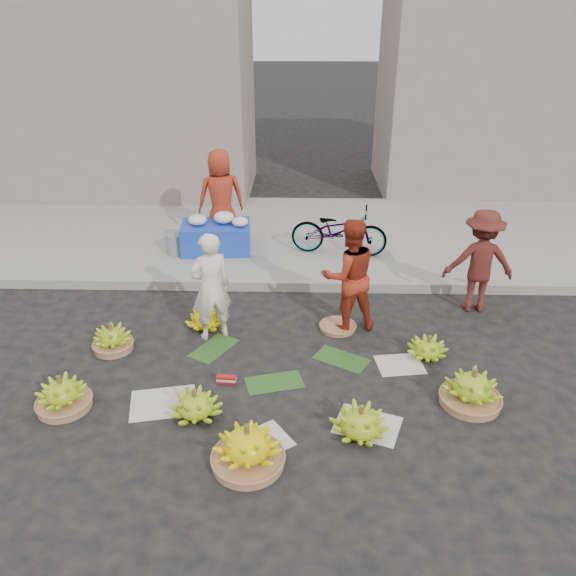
{
  "coord_description": "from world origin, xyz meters",
  "views": [
    {
      "loc": [
        0.2,
        -5.46,
        3.9
      ],
      "look_at": [
        0.03,
        0.84,
        0.7
      ],
      "focal_mm": 35.0,
      "sensor_mm": 36.0,
      "label": 1
    }
  ],
  "objects_px": {
    "banana_bunch_4": "(472,389)",
    "banana_bunch_0": "(62,395)",
    "bicycle": "(339,230)",
    "flower_table": "(216,235)",
    "vendor_cream": "(211,287)"
  },
  "relations": [
    {
      "from": "banana_bunch_0",
      "to": "bicycle",
      "type": "distance_m",
      "value": 5.11
    },
    {
      "from": "vendor_cream",
      "to": "flower_table",
      "type": "distance_m",
      "value": 2.61
    },
    {
      "from": "flower_table",
      "to": "bicycle",
      "type": "bearing_deg",
      "value": -6.88
    },
    {
      "from": "banana_bunch_4",
      "to": "banana_bunch_0",
      "type": "bearing_deg",
      "value": -177.58
    },
    {
      "from": "banana_bunch_4",
      "to": "bicycle",
      "type": "height_order",
      "value": "bicycle"
    },
    {
      "from": "bicycle",
      "to": "banana_bunch_4",
      "type": "bearing_deg",
      "value": -153.63
    },
    {
      "from": "banana_bunch_0",
      "to": "flower_table",
      "type": "xyz_separation_m",
      "value": [
        1.09,
        4.07,
        0.22
      ]
    },
    {
      "from": "banana_bunch_4",
      "to": "bicycle",
      "type": "bearing_deg",
      "value": 107.98
    },
    {
      "from": "banana_bunch_4",
      "to": "vendor_cream",
      "type": "xyz_separation_m",
      "value": [
        -2.99,
        1.31,
        0.53
      ]
    },
    {
      "from": "banana_bunch_0",
      "to": "banana_bunch_4",
      "type": "height_order",
      "value": "banana_bunch_4"
    },
    {
      "from": "banana_bunch_0",
      "to": "banana_bunch_4",
      "type": "relative_size",
      "value": 0.87
    },
    {
      "from": "banana_bunch_4",
      "to": "vendor_cream",
      "type": "relative_size",
      "value": 0.46
    },
    {
      "from": "vendor_cream",
      "to": "flower_table",
      "type": "height_order",
      "value": "vendor_cream"
    },
    {
      "from": "banana_bunch_4",
      "to": "bicycle",
      "type": "xyz_separation_m",
      "value": [
        -1.24,
        3.81,
        0.35
      ]
    },
    {
      "from": "bicycle",
      "to": "flower_table",
      "type": "bearing_deg",
      "value": 96.41
    }
  ]
}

